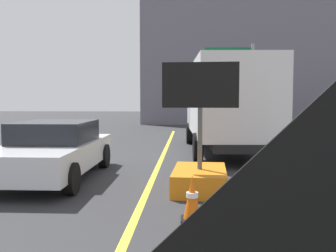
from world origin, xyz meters
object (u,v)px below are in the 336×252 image
(arrow_board_trailer, at_px, (200,168))
(pickup_car, at_px, (53,150))
(box_truck, at_px, (227,104))
(traffic_cone_mid_lane, at_px, (192,198))
(highway_guide_sign, at_px, (238,72))

(arrow_board_trailer, height_order, pickup_car, arrow_board_trailer)
(arrow_board_trailer, relative_size, box_truck, 0.36)
(box_truck, distance_m, pickup_car, 6.70)
(arrow_board_trailer, bearing_deg, traffic_cone_mid_lane, -95.16)
(highway_guide_sign, bearing_deg, traffic_cone_mid_lane, -100.10)
(arrow_board_trailer, distance_m, pickup_car, 3.68)
(highway_guide_sign, xyz_separation_m, traffic_cone_mid_lane, (-2.74, -15.38, -3.07))
(arrow_board_trailer, distance_m, box_truck, 5.94)
(arrow_board_trailer, xyz_separation_m, highway_guide_sign, (2.56, 13.37, 2.94))
(highway_guide_sign, relative_size, traffic_cone_mid_lane, 6.92)
(arrow_board_trailer, height_order, traffic_cone_mid_lane, arrow_board_trailer)
(highway_guide_sign, bearing_deg, pickup_car, -116.24)
(pickup_car, bearing_deg, arrow_board_trailer, -15.99)
(box_truck, height_order, pickup_car, box_truck)
(pickup_car, height_order, traffic_cone_mid_lane, pickup_car)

